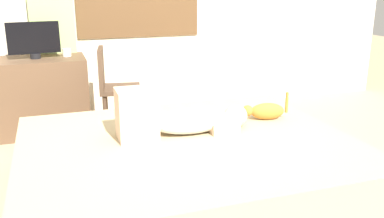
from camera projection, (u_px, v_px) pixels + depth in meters
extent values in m
plane|color=tan|center=(214.00, 207.00, 2.81)|extent=(16.00, 16.00, 0.00)
cube|color=#997A56|center=(188.00, 188.00, 2.92)|extent=(2.25, 1.83, 0.14)
cube|color=tan|center=(188.00, 160.00, 2.86)|extent=(2.18, 1.78, 0.29)
ellipsoid|color=silver|center=(191.00, 121.00, 2.94)|extent=(0.56, 0.27, 0.17)
sphere|color=beige|center=(236.00, 116.00, 3.04)|extent=(0.17, 0.17, 0.17)
cube|color=beige|center=(137.00, 114.00, 2.80)|extent=(0.26, 0.24, 0.34)
cube|color=beige|center=(220.00, 124.00, 3.02)|extent=(0.20, 0.28, 0.08)
ellipsoid|color=#C67A2D|center=(267.00, 111.00, 3.23)|extent=(0.28, 0.16, 0.13)
sphere|color=#C67A2D|center=(248.00, 111.00, 3.21)|extent=(0.08, 0.08, 0.08)
cylinder|color=#C67A2D|center=(287.00, 102.00, 3.23)|extent=(0.03, 0.03, 0.16)
cube|color=brown|center=(40.00, 96.00, 4.16)|extent=(0.90, 0.56, 0.74)
cylinder|color=black|center=(35.00, 56.00, 4.05)|extent=(0.10, 0.10, 0.05)
cube|color=black|center=(33.00, 38.00, 4.00)|extent=(0.48, 0.09, 0.30)
cylinder|color=white|center=(67.00, 52.00, 4.17)|extent=(0.08, 0.08, 0.08)
cylinder|color=#4C3828|center=(137.00, 108.00, 4.28)|extent=(0.04, 0.04, 0.44)
cylinder|color=#4C3828|center=(138.00, 117.00, 4.00)|extent=(0.04, 0.04, 0.44)
cylinder|color=#4C3828|center=(106.00, 109.00, 4.24)|extent=(0.04, 0.04, 0.44)
cylinder|color=#4C3828|center=(105.00, 118.00, 3.95)|extent=(0.04, 0.04, 0.44)
cube|color=#4C3828|center=(121.00, 89.00, 4.05)|extent=(0.44, 0.44, 0.04)
cube|color=#4C3828|center=(101.00, 68.00, 3.96)|extent=(0.10, 0.38, 0.38)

